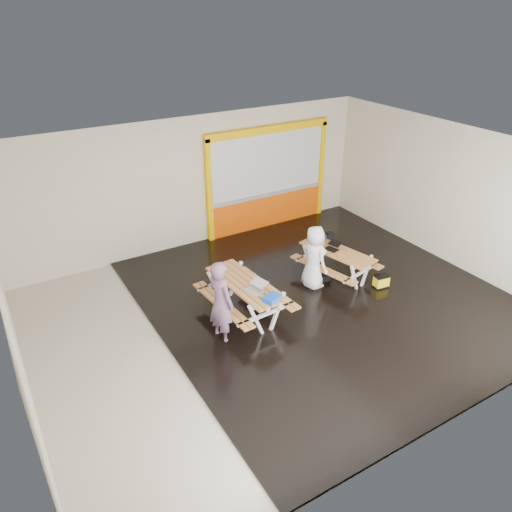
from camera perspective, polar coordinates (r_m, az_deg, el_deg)
room at (r=9.78m, az=2.70°, el=1.72°), size 10.02×8.02×3.52m
deck at (r=11.29m, az=7.84°, el=-4.68°), size 7.50×7.98×0.05m
kiosk at (r=14.05m, az=1.39°, el=8.84°), size 3.88×0.16×3.00m
picnic_table_left at (r=10.26m, az=-1.31°, el=-4.06°), size 1.54×2.15×0.82m
picnic_table_right at (r=11.80m, az=9.44°, el=-0.14°), size 1.65×2.10×0.75m
person_left at (r=9.50m, az=-4.13°, el=-5.41°), size 0.54×0.72×1.78m
person_right at (r=11.26m, az=6.84°, el=-0.19°), size 0.50×0.76×1.54m
laptop_left at (r=9.88m, az=-0.03°, el=-3.75°), size 0.48×0.46×0.17m
laptop_right at (r=11.77m, az=8.97°, el=1.04°), size 0.42×0.39×0.15m
blue_pouch at (r=9.58m, az=1.91°, el=-4.97°), size 0.40×0.34×0.10m
toolbox at (r=12.08m, az=7.41°, el=2.06°), size 0.34×0.19×0.19m
backpack at (r=12.38m, az=8.51°, el=1.96°), size 0.25×0.17×0.41m
dark_case at (r=11.81m, az=7.52°, el=-2.46°), size 0.43×0.33×0.16m
fluke_bag at (r=11.78m, az=14.47°, el=-2.90°), size 0.38×0.27×0.30m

